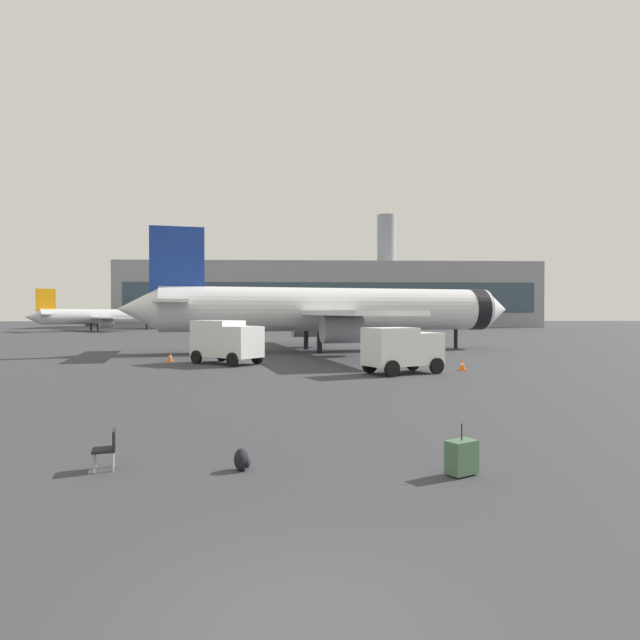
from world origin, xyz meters
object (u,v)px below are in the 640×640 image
Objects in this scene: service_truck at (226,340)px; airplane_taxiing at (101,317)px; airplane_at_gate at (332,310)px; gate_chair at (108,447)px; traveller_backpack at (242,460)px; safety_cone_near at (462,365)px; rolling_suitcase at (462,457)px; cargo_van at (402,348)px; safety_cone_mid at (170,357)px.

airplane_taxiing is at bearing 115.64° from service_truck.
gate_chair is at bearing -101.32° from airplane_at_gate.
traveller_backpack is 0.56× the size of gate_chair.
traveller_backpack is at bearing -3.50° from gate_chair.
traveller_backpack is 2.97m from gate_chair.
airplane_at_gate is at bearing 112.21° from safety_cone_near.
rolling_suitcase is 2.29× the size of traveller_backpack.
airplane_taxiing is 72.64m from service_truck.
gate_chair is (0.59, -24.32, -1.11)m from service_truck.
cargo_van reaches higher than rolling_suitcase.
cargo_van is (2.82, -17.94, -2.21)m from airplane_at_gate.
cargo_van is 7.43× the size of safety_cone_near.
service_truck is 7.88× the size of safety_cone_near.
airplane_at_gate is 6.93× the size of service_truck.
safety_cone_mid is at bearing 100.18° from gate_chair.
gate_chair is at bearing -88.61° from service_truck.
cargo_van is at bearing -28.71° from safety_cone_mid.
rolling_suitcase is 4.73m from traveller_backpack.
airplane_taxiing is 83.89m from safety_cone_near.
airplane_at_gate is 14.25m from service_truck.
airplane_at_gate is 18.29m from cargo_van.
safety_cone_mid is (27.31, -63.60, -2.31)m from airplane_taxiing.
airplane_at_gate reaches higher than gate_chair.
service_truck is at bearing -64.36° from airplane_taxiing.
gate_chair reaches higher than traveller_backpack.
traveller_backpack is (34.97, -89.98, -2.38)m from airplane_taxiing.
safety_cone_mid is 1.26× the size of traveller_backpack.
safety_cone_near is 0.59× the size of rolling_suitcase.
airplane_at_gate is 58.58× the size of safety_cone_mid.
rolling_suitcase is 1.28× the size of gate_chair.
gate_chair is at bearing -125.33° from safety_cone_near.
service_truck is 15.30m from safety_cone_near.
airplane_taxiing is 96.56m from traveller_backpack.
traveller_backpack is at bearing -118.95° from safety_cone_near.
safety_cone_mid is 29.63m from rolling_suitcase.
safety_cone_mid is at bearing 114.64° from rolling_suitcase.
safety_cone_near is at bearing 54.67° from gate_chair.
traveller_backpack is at bearing -111.15° from cargo_van.
airplane_at_gate is 1.64× the size of airplane_taxiing.
airplane_at_gate reaches higher than rolling_suitcase.
cargo_van is 4.39× the size of rolling_suitcase.
airplane_taxiing reaches higher than traveller_backpack.
airplane_at_gate reaches higher than safety_cone_near.
safety_cone_mid is 27.47m from traveller_backpack.
service_truck is 4.71m from safety_cone_mid.
rolling_suitcase is at bearing -5.49° from gate_chair.
gate_chair is (-7.22, -36.06, -3.16)m from airplane_at_gate.
airplane_at_gate is 73.98× the size of traveller_backpack.
rolling_suitcase is (-6.28, -20.38, 0.07)m from safety_cone_near.
gate_chair is (-7.65, 0.73, 0.11)m from rolling_suitcase.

